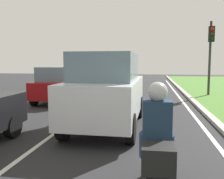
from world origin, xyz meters
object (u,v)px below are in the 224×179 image
at_px(rider_person, 157,121).
at_px(traffic_light_near_right, 211,46).
at_px(car_suv_ahead, 107,90).
at_px(motorcycle, 156,164).
at_px(car_hatchback_far, 58,85).

relative_size(rider_person, traffic_light_near_right, 0.26).
bearing_deg(car_suv_ahead, motorcycle, -69.72).
distance_m(car_hatchback_far, rider_person, 9.72).
xyz_separation_m(car_hatchback_far, traffic_light_near_right, (8.03, 3.57, 2.07)).
relative_size(car_hatchback_far, motorcycle, 1.95).
distance_m(motorcycle, rider_person, 0.62).
relative_size(car_hatchback_far, traffic_light_near_right, 0.84).
distance_m(car_suv_ahead, traffic_light_near_right, 9.50).
distance_m(car_suv_ahead, motorcycle, 4.35).
relative_size(car_hatchback_far, rider_person, 3.19).
distance_m(rider_person, traffic_light_near_right, 12.63).
height_order(car_suv_ahead, motorcycle, car_suv_ahead).
relative_size(car_suv_ahead, motorcycle, 2.38).
xyz_separation_m(car_suv_ahead, traffic_light_near_right, (4.73, 8.04, 1.78)).
bearing_deg(car_hatchback_far, motorcycle, -61.62).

